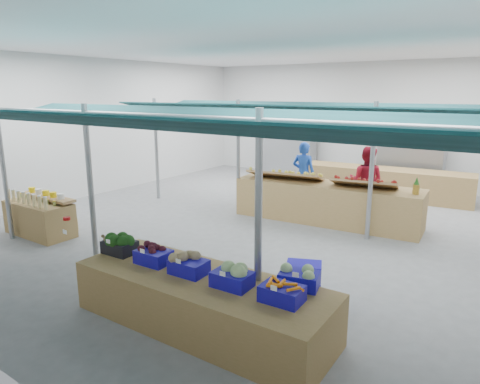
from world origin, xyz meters
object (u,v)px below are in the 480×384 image
Objects in this scene: bottle_shelf at (41,217)px; vendor_right at (366,181)px; vendor_left at (303,174)px; veg_counter at (201,301)px; crate_stack at (303,282)px; fruit_counter at (326,203)px.

vendor_right reaches higher than bottle_shelf.
bottle_shelf is 0.94× the size of vendor_left.
vendor_left reaches higher than veg_counter.
bottle_shelf is 6.39m from crate_stack.
fruit_counter is at bearing 109.44° from crate_stack.
crate_stack is at bearing 3.93° from bottle_shelf.
fruit_counter is at bearing 42.61° from bottle_shelf.
vendor_left is (-2.65, 5.22, 0.60)m from crate_stack.
vendor_left is (-1.82, 6.66, 0.55)m from veg_counter.
veg_counter is at bearing -10.25° from bottle_shelf.
bottle_shelf is at bearing 169.00° from veg_counter.
veg_counter is (5.53, -0.93, -0.06)m from bottle_shelf.
veg_counter is 6.69m from vendor_right.
veg_counter is at bearing 100.19° from vendor_left.
crate_stack is at bearing 94.24° from vendor_right.
vendor_right is at bearing 99.29° from crate_stack.
veg_counter is 5.60m from fruit_counter.
vendor_right is (-0.02, 6.66, 0.55)m from veg_counter.
bottle_shelf is 7.97m from vendor_right.
vendor_left is at bearing 103.78° from veg_counter.
bottle_shelf is 0.94× the size of vendor_right.
bottle_shelf is at bearing 41.08° from vendor_right.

